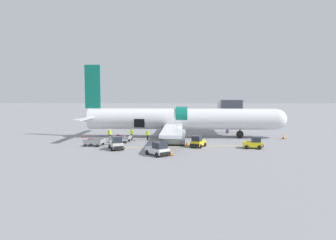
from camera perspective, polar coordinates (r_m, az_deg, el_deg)
ground_plane at (r=43.81m, az=3.67°, el=-4.51°), size 500.00×500.00×0.00m
apron_marking_line at (r=41.58m, az=5.17°, el=-5.01°), size 20.35×3.25×0.01m
jet_bridge_stub at (r=55.95m, az=11.46°, el=2.06°), size 3.61×9.45×6.25m
airplane at (r=49.90m, az=2.02°, el=0.07°), size 34.83×30.85×12.12m
baggage_tug_lead at (r=41.30m, az=15.98°, el=-4.31°), size 2.65×2.16×1.57m
baggage_tug_mid at (r=40.86m, az=5.68°, el=-4.24°), size 2.40×2.89×1.59m
baggage_tug_rear at (r=39.40m, az=-9.79°, el=-4.52°), size 2.45×3.14×1.74m
baggage_tug_spare at (r=35.12m, az=-1.92°, el=-5.63°), size 3.09×3.31×1.60m
baggage_cart_loading at (r=45.54m, az=-8.89°, el=-3.52°), size 4.04×2.46×1.08m
baggage_cart_queued at (r=42.94m, az=-13.79°, el=-4.18°), size 3.58×2.42×1.01m
ground_crew_loader_a at (r=48.01m, az=-11.04°, el=-2.65°), size 0.62×0.52×1.79m
ground_crew_loader_b at (r=46.95m, az=-3.90°, el=-2.82°), size 0.54×0.53×1.67m
ground_crew_driver at (r=47.97m, az=-6.94°, el=-2.60°), size 0.57×0.57×1.79m
safety_cone_nose at (r=51.86m, az=21.18°, el=-2.98°), size 0.60×0.60×0.80m
safety_cone_engine_left at (r=35.01m, az=0.61°, el=-6.26°), size 0.49×0.49×0.70m
safety_cone_wingtip at (r=41.82m, az=3.66°, el=-4.47°), size 0.62×0.62×0.73m
safety_cone_tail at (r=52.04m, az=-15.67°, el=-2.83°), size 0.58×0.58×0.77m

